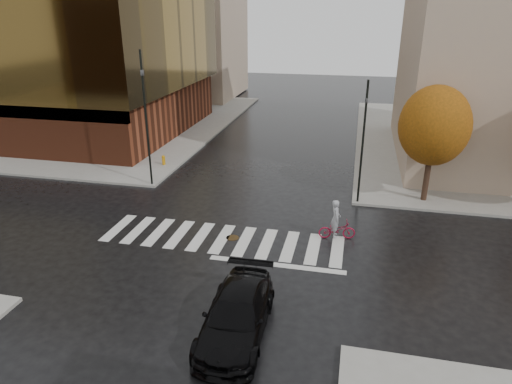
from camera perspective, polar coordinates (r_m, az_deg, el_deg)
ground at (r=21.80m, az=-4.62°, el=-6.46°), size 120.00×120.00×0.00m
sidewalk_nw at (r=48.68m, az=-21.47°, el=8.32°), size 30.00×30.00×0.15m
crosswalk at (r=22.22m, az=-4.25°, el=-5.85°), size 12.00×3.00×0.01m
office_glass at (r=45.77m, az=-26.16°, el=17.32°), size 27.00×19.00×16.00m
building_nw_far at (r=59.42m, az=-9.62°, el=21.55°), size 14.00×12.00×20.00m
tree_ne_a at (r=26.64m, az=21.40°, el=7.70°), size 3.80×3.80×6.50m
sedan at (r=15.98m, az=-2.44°, el=-15.06°), size 2.25×5.19×1.49m
cyclist at (r=22.25m, az=10.03°, el=-4.15°), size 1.83×0.92×1.99m
traffic_light_nw at (r=27.96m, az=-13.68°, el=10.01°), size 0.25×0.23×8.06m
traffic_light_ne at (r=25.37m, az=13.27°, el=6.83°), size 0.18×0.20×6.80m
fire_hydrant at (r=32.61m, az=-11.48°, el=4.01°), size 0.24×0.24×0.67m
manhole at (r=22.28m, az=-2.95°, el=-5.73°), size 0.80×0.80×0.01m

